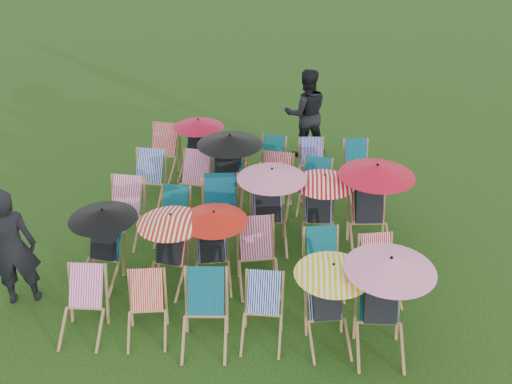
# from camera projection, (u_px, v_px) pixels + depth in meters

# --- Properties ---
(ground) EXTENTS (100.00, 100.00, 0.00)m
(ground) POSITION_uv_depth(u_px,v_px,m) (246.00, 243.00, 9.72)
(ground) COLOR black
(ground) RESTS_ON ground
(deckchair_0) EXTENTS (0.59, 0.82, 0.88)m
(deckchair_0) POSITION_uv_depth(u_px,v_px,m) (82.00, 307.00, 7.68)
(deckchair_0) COLOR #A6774D
(deckchair_0) RESTS_ON ground
(deckchair_1) EXTENTS (0.65, 0.83, 0.83)m
(deckchair_1) POSITION_uv_depth(u_px,v_px,m) (146.00, 310.00, 7.66)
(deckchair_1) COLOR #A6774D
(deckchair_1) RESTS_ON ground
(deckchair_2) EXTENTS (0.68, 0.91, 0.95)m
(deckchair_2) POSITION_uv_depth(u_px,v_px,m) (205.00, 315.00, 7.50)
(deckchair_2) COLOR #A6774D
(deckchair_2) RESTS_ON ground
(deckchair_3) EXTENTS (0.58, 0.80, 0.85)m
(deckchair_3) POSITION_uv_depth(u_px,v_px,m) (262.00, 313.00, 7.59)
(deckchair_3) COLOR #A6774D
(deckchair_3) RESTS_ON ground
(deckchair_4) EXTENTS (1.01, 1.10, 1.19)m
(deckchair_4) POSITION_uv_depth(u_px,v_px,m) (329.00, 303.00, 7.46)
(deckchair_4) COLOR #A6774D
(deckchair_4) RESTS_ON ground
(deckchair_5) EXTENTS (1.16, 1.22, 1.38)m
(deckchair_5) POSITION_uv_depth(u_px,v_px,m) (383.00, 304.00, 7.31)
(deckchair_5) COLOR #A6774D
(deckchair_5) RESTS_ON ground
(deckchair_6) EXTENTS (1.02, 1.09, 1.21)m
(deckchair_6) POSITION_uv_depth(u_px,v_px,m) (102.00, 244.00, 8.60)
(deckchair_6) COLOR #A6774D
(deckchair_6) RESTS_ON ground
(deckchair_7) EXTENTS (1.00, 1.07, 1.19)m
(deckchair_7) POSITION_uv_depth(u_px,v_px,m) (168.00, 249.00, 8.51)
(deckchair_7) COLOR #A6774D
(deckchair_7) RESTS_ON ground
(deckchair_8) EXTENTS (1.01, 1.09, 1.19)m
(deckchair_8) POSITION_uv_depth(u_px,v_px,m) (213.00, 247.00, 8.55)
(deckchair_8) COLOR #A6774D
(deckchair_8) RESTS_ON ground
(deckchair_9) EXTENTS (0.79, 0.98, 0.96)m
(deckchair_9) POSITION_uv_depth(u_px,v_px,m) (258.00, 258.00, 8.57)
(deckchair_9) COLOR #A6774D
(deckchair_9) RESTS_ON ground
(deckchair_10) EXTENTS (0.70, 0.88, 0.88)m
(deckchair_10) POSITION_uv_depth(u_px,v_px,m) (324.00, 265.00, 8.49)
(deckchair_10) COLOR #A6774D
(deckchair_10) RESTS_ON ground
(deckchair_11) EXTENTS (0.70, 0.88, 0.86)m
(deckchair_11) POSITION_uv_depth(u_px,v_px,m) (380.00, 271.00, 8.37)
(deckchair_11) COLOR #A6774D
(deckchair_11) RESTS_ON ground
(deckchair_12) EXTENTS (0.71, 0.95, 0.98)m
(deckchair_12) POSITION_uv_depth(u_px,v_px,m) (122.00, 212.00, 9.65)
(deckchair_12) COLOR #A6774D
(deckchair_12) RESTS_ON ground
(deckchair_13) EXTENTS (0.60, 0.81, 0.84)m
(deckchair_13) POSITION_uv_depth(u_px,v_px,m) (172.00, 217.00, 9.66)
(deckchair_13) COLOR #A6774D
(deckchair_13) RESTS_ON ground
(deckchair_14) EXTENTS (0.77, 1.01, 1.03)m
(deckchair_14) POSITION_uv_depth(u_px,v_px,m) (220.00, 213.00, 9.60)
(deckchair_14) COLOR #A6774D
(deckchair_14) RESTS_ON ground
(deckchair_15) EXTENTS (1.14, 1.22, 1.35)m
(deckchair_15) POSITION_uv_depth(u_px,v_px,m) (269.00, 206.00, 9.41)
(deckchair_15) COLOR #A6774D
(deckchair_15) RESTS_ON ground
(deckchair_16) EXTENTS (1.03, 1.08, 1.23)m
(deckchair_16) POSITION_uv_depth(u_px,v_px,m) (320.00, 208.00, 9.47)
(deckchair_16) COLOR #A6774D
(deckchair_16) RESTS_ON ground
(deckchair_17) EXTENTS (1.23, 1.31, 1.46)m
(deckchair_17) POSITION_uv_depth(u_px,v_px,m) (372.00, 205.00, 9.32)
(deckchair_17) COLOR #A6774D
(deckchair_17) RESTS_ON ground
(deckchair_18) EXTENTS (0.70, 0.93, 0.96)m
(deckchair_18) POSITION_uv_depth(u_px,v_px,m) (146.00, 181.00, 10.61)
(deckchair_18) COLOR #A6774D
(deckchair_18) RESTS_ON ground
(deckchair_19) EXTENTS (0.76, 0.96, 0.96)m
(deckchair_19) POSITION_uv_depth(u_px,v_px,m) (193.00, 183.00, 10.58)
(deckchair_19) COLOR #A6774D
(deckchair_19) RESTS_ON ground
(deckchair_20) EXTENTS (1.19, 1.23, 1.41)m
(deckchair_20) POSITION_uv_depth(u_px,v_px,m) (227.00, 171.00, 10.42)
(deckchair_20) COLOR #A6774D
(deckchair_20) RESTS_ON ground
(deckchair_21) EXTENTS (0.75, 0.96, 0.97)m
(deckchair_21) POSITION_uv_depth(u_px,v_px,m) (274.00, 186.00, 10.46)
(deckchair_21) COLOR #A6774D
(deckchair_21) RESTS_ON ground
(deckchair_22) EXTENTS (0.70, 0.89, 0.88)m
(deckchair_22) POSITION_uv_depth(u_px,v_px,m) (315.00, 188.00, 10.49)
(deckchair_22) COLOR #A6774D
(deckchair_22) RESTS_ON ground
(deckchair_23) EXTENTS (0.72, 0.90, 0.88)m
(deckchair_23) POSITION_uv_depth(u_px,v_px,m) (366.00, 192.00, 10.35)
(deckchair_23) COLOR #A6774D
(deckchair_23) RESTS_ON ground
(deckchair_24) EXTENTS (0.78, 0.99, 0.99)m
(deckchair_24) POSITION_uv_depth(u_px,v_px,m) (161.00, 153.00, 11.61)
(deckchair_24) COLOR #A6774D
(deckchair_24) RESTS_ON ground
(deckchair_25) EXTENTS (1.01, 1.08, 1.20)m
(deckchair_25) POSITION_uv_depth(u_px,v_px,m) (196.00, 147.00, 11.54)
(deckchair_25) COLOR #A6774D
(deckchair_25) RESTS_ON ground
(deckchair_26) EXTENTS (0.66, 0.84, 0.83)m
(deckchair_26) POSITION_uv_depth(u_px,v_px,m) (233.00, 158.00, 11.58)
(deckchair_26) COLOR #A6774D
(deckchair_26) RESTS_ON ground
(deckchair_27) EXTENTS (0.64, 0.82, 0.82)m
(deckchair_27) POSITION_uv_depth(u_px,v_px,m) (271.00, 161.00, 11.49)
(deckchair_27) COLOR #A6774D
(deckchair_27) RESTS_ON ground
(deckchair_28) EXTENTS (0.62, 0.81, 0.83)m
(deckchair_28) POSITION_uv_depth(u_px,v_px,m) (312.00, 163.00, 11.39)
(deckchair_28) COLOR #A6774D
(deckchair_28) RESTS_ON ground
(deckchair_29) EXTENTS (0.62, 0.81, 0.82)m
(deckchair_29) POSITION_uv_depth(u_px,v_px,m) (358.00, 165.00, 11.36)
(deckchair_29) COLOR #A6774D
(deckchair_29) RESTS_ON ground
(person_left) EXTENTS (0.79, 0.64, 1.87)m
(person_left) POSITION_uv_depth(u_px,v_px,m) (11.00, 247.00, 8.02)
(person_left) COLOR black
(person_left) RESTS_ON ground
(person_rear) EXTENTS (1.08, 0.91, 1.95)m
(person_rear) POSITION_uv_depth(u_px,v_px,m) (306.00, 113.00, 12.20)
(person_rear) COLOR black
(person_rear) RESTS_ON ground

